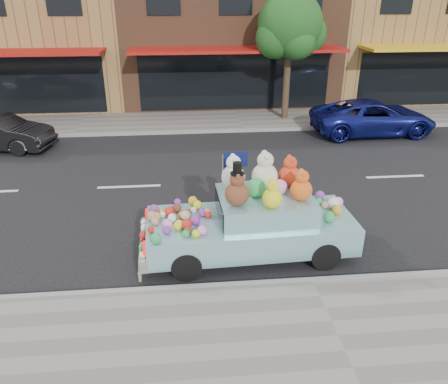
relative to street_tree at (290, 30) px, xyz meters
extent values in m
plane|color=black|center=(-2.03, -6.55, -3.69)|extent=(120.00, 120.00, 0.00)
cube|color=gray|center=(-2.03, -13.05, -3.63)|extent=(60.00, 3.00, 0.12)
cube|color=gray|center=(-2.03, -0.05, -3.63)|extent=(60.00, 3.00, 0.12)
cube|color=gray|center=(-2.03, -11.55, -3.63)|extent=(60.00, 0.12, 0.13)
cube|color=gray|center=(-2.03, -1.55, -3.63)|extent=(60.00, 0.12, 0.13)
cube|color=olive|center=(-12.03, 5.45, -0.19)|extent=(10.00, 8.00, 7.00)
cube|color=black|center=(-12.03, 1.43, -2.29)|extent=(8.50, 0.06, 2.40)
cube|color=brown|center=(-2.03, 5.45, -0.19)|extent=(10.00, 8.00, 7.00)
cube|color=black|center=(-2.03, 1.43, -2.29)|extent=(8.50, 0.06, 2.40)
cube|color=#AA150F|center=(-2.03, 0.55, -0.79)|extent=(9.00, 1.80, 0.12)
cube|color=olive|center=(7.97, 5.45, -0.19)|extent=(10.00, 8.00, 7.00)
cube|color=black|center=(7.97, 1.43, -2.29)|extent=(8.50, 0.06, 2.40)
cylinder|color=#38281C|center=(-0.03, -0.05, -2.09)|extent=(0.28, 0.28, 3.20)
sphere|color=#154C19|center=(-0.03, -0.05, 0.23)|extent=(2.60, 2.60, 2.60)
sphere|color=#154C19|center=(0.67, 0.25, -0.17)|extent=(1.80, 1.80, 1.80)
sphere|color=#154C19|center=(-0.63, -0.25, -0.27)|extent=(1.60, 1.60, 1.60)
sphere|color=#154C19|center=(0.17, -0.65, -0.37)|extent=(1.40, 1.40, 1.40)
sphere|color=#154C19|center=(-0.33, 0.55, -0.07)|extent=(1.60, 1.60, 1.60)
imported|color=navy|center=(2.97, -2.24, -3.03)|extent=(4.80, 2.31, 1.32)
cylinder|color=black|center=(-1.63, -11.03, -3.39)|extent=(0.61, 0.22, 0.60)
cylinder|color=black|center=(-1.70, -9.48, -3.39)|extent=(0.61, 0.22, 0.60)
cylinder|color=black|center=(-4.43, -11.14, -3.39)|extent=(0.61, 0.22, 0.60)
cylinder|color=black|center=(-4.49, -9.59, -3.39)|extent=(0.61, 0.22, 0.60)
cube|color=#8BC4CF|center=(-3.06, -10.31, -3.14)|extent=(4.36, 1.87, 0.60)
cube|color=#8BC4CF|center=(-2.76, -10.30, -2.59)|extent=(1.96, 1.57, 0.50)
cube|color=silver|center=(-5.28, -10.40, -3.29)|extent=(0.23, 1.78, 0.26)
cube|color=red|center=(-5.21, -11.07, -2.97)|extent=(0.07, 0.28, 0.16)
cube|color=red|center=(-5.26, -9.72, -2.97)|extent=(0.07, 0.28, 0.16)
cube|color=black|center=(-3.71, -10.34, -2.59)|extent=(0.09, 1.30, 0.40)
sphere|color=brown|center=(-3.40, -10.67, -2.11)|extent=(0.47, 0.47, 0.47)
sphere|color=brown|center=(-3.40, -10.67, -1.80)|extent=(0.29, 0.29, 0.29)
sphere|color=brown|center=(-3.40, -10.78, -1.71)|extent=(0.11, 0.11, 0.11)
sphere|color=brown|center=(-3.40, -10.57, -1.71)|extent=(0.11, 0.11, 0.11)
cylinder|color=black|center=(-3.40, -10.67, -1.68)|extent=(0.28, 0.28, 0.02)
cylinder|color=black|center=(-3.40, -10.67, -1.57)|extent=(0.18, 0.18, 0.22)
sphere|color=beige|center=(-2.73, -9.95, -2.07)|extent=(0.56, 0.56, 0.56)
sphere|color=beige|center=(-2.73, -9.95, -1.71)|extent=(0.34, 0.34, 0.34)
sphere|color=beige|center=(-2.73, -10.07, -1.60)|extent=(0.13, 0.13, 0.13)
sphere|color=beige|center=(-2.73, -9.83, -1.60)|extent=(0.13, 0.13, 0.13)
sphere|color=#E35115|center=(-2.10, -10.57, -2.12)|extent=(0.44, 0.44, 0.44)
sphere|color=#E35115|center=(-2.10, -10.57, -1.84)|extent=(0.27, 0.27, 0.27)
sphere|color=#E35115|center=(-2.10, -10.67, -1.75)|extent=(0.10, 0.10, 0.10)
sphere|color=#E35115|center=(-2.10, -10.48, -1.75)|extent=(0.10, 0.10, 0.10)
sphere|color=red|center=(-2.18, -9.87, -2.11)|extent=(0.46, 0.46, 0.46)
sphere|color=red|center=(-2.18, -9.87, -1.81)|extent=(0.29, 0.29, 0.29)
sphere|color=red|center=(-2.18, -9.98, -1.72)|extent=(0.11, 0.11, 0.11)
sphere|color=red|center=(-2.18, -9.77, -1.72)|extent=(0.11, 0.11, 0.11)
sphere|color=white|center=(-3.38, -9.87, -2.09)|extent=(0.50, 0.50, 0.50)
sphere|color=white|center=(-3.38, -9.87, -1.77)|extent=(0.31, 0.31, 0.31)
sphere|color=white|center=(-3.38, -9.98, -1.66)|extent=(0.12, 0.12, 0.12)
sphere|color=white|center=(-3.38, -9.76, -1.66)|extent=(0.12, 0.12, 0.12)
sphere|color=yellow|center=(-2.74, -10.85, -2.15)|extent=(0.39, 0.39, 0.39)
sphere|color=yellow|center=(-2.74, -10.85, -1.90)|extent=(0.24, 0.24, 0.24)
sphere|color=yellow|center=(-2.74, -10.93, -1.82)|extent=(0.09, 0.09, 0.09)
sphere|color=yellow|center=(-2.74, -10.76, -1.82)|extent=(0.09, 0.09, 0.09)
sphere|color=green|center=(-2.96, -10.31, -2.16)|extent=(0.40, 0.40, 0.40)
sphere|color=pink|center=(-2.47, -10.24, -2.19)|extent=(0.32, 0.32, 0.32)
sphere|color=#4F3416|center=(-4.59, -9.92, -2.75)|extent=(0.19, 0.19, 0.19)
sphere|color=#4F3416|center=(-4.59, -10.33, -2.76)|extent=(0.16, 0.16, 0.16)
sphere|color=silver|center=(-4.69, -10.36, -2.75)|extent=(0.19, 0.19, 0.19)
sphere|color=#A27759|center=(-5.03, -10.43, -2.76)|extent=(0.18, 0.18, 0.18)
sphere|color=#782E8D|center=(-4.58, -9.59, -2.76)|extent=(0.16, 0.16, 0.16)
sphere|color=#4F3416|center=(-5.01, -10.09, -2.76)|extent=(0.17, 0.17, 0.17)
sphere|color=#782E8D|center=(-4.07, -10.14, -2.76)|extent=(0.17, 0.17, 0.17)
sphere|color=#A27759|center=(-5.00, -10.23, -2.75)|extent=(0.18, 0.18, 0.18)
sphere|color=green|center=(-4.98, -11.15, -2.73)|extent=(0.22, 0.22, 0.22)
sphere|color=#782E8D|center=(-5.07, -9.94, -2.74)|extent=(0.21, 0.21, 0.21)
sphere|color=silver|center=(-4.24, -9.98, -2.78)|extent=(0.13, 0.13, 0.13)
sphere|color=#782E8D|center=(-4.69, -9.81, -2.78)|extent=(0.13, 0.13, 0.13)
sphere|color=green|center=(-4.42, -10.97, -2.77)|extent=(0.15, 0.15, 0.15)
sphere|color=#A27759|center=(-4.93, -10.00, -2.77)|extent=(0.14, 0.14, 0.14)
sphere|color=#4F3416|center=(-4.36, -10.11, -2.76)|extent=(0.16, 0.16, 0.16)
sphere|color=orange|center=(-4.24, -9.59, -2.74)|extent=(0.20, 0.20, 0.20)
sphere|color=#C6CE16|center=(-4.57, -10.67, -2.75)|extent=(0.18, 0.18, 0.18)
sphere|color=#4F3416|center=(-4.38, -10.87, -2.76)|extent=(0.16, 0.16, 0.16)
sphere|color=red|center=(-4.40, -10.65, -2.74)|extent=(0.21, 0.21, 0.21)
sphere|color=red|center=(-4.75, -10.07, -2.74)|extent=(0.21, 0.21, 0.21)
sphere|color=#782E8D|center=(-4.98, -10.00, -2.77)|extent=(0.15, 0.15, 0.15)
sphere|color=#A27759|center=(-3.95, -10.13, -2.76)|extent=(0.17, 0.17, 0.17)
sphere|color=#4F3416|center=(-4.44, -10.09, -2.78)|extent=(0.13, 0.13, 0.13)
sphere|color=red|center=(-5.10, -10.73, -2.78)|extent=(0.13, 0.13, 0.13)
sphere|color=red|center=(-3.95, -10.22, -2.77)|extent=(0.14, 0.14, 0.14)
sphere|color=beige|center=(-4.55, -10.59, -2.76)|extent=(0.17, 0.17, 0.17)
sphere|color=#C6CE16|center=(-4.22, -11.00, -2.76)|extent=(0.16, 0.16, 0.16)
sphere|color=#A27759|center=(-5.11, -9.82, -2.77)|extent=(0.14, 0.14, 0.14)
sphere|color=#782E8D|center=(-4.22, -10.49, -2.74)|extent=(0.21, 0.21, 0.21)
sphere|color=pink|center=(-4.10, -10.90, -2.75)|extent=(0.19, 0.19, 0.19)
sphere|color=pink|center=(-4.78, -10.61, -2.74)|extent=(0.21, 0.21, 0.21)
sphere|color=#C6CE16|center=(-4.15, -9.81, -2.74)|extent=(0.20, 0.20, 0.20)
sphere|color=beige|center=(-4.89, -10.11, -2.78)|extent=(0.13, 0.13, 0.13)
sphere|color=#782E8D|center=(-4.79, -10.80, -2.76)|extent=(0.16, 0.16, 0.16)
sphere|color=#A27759|center=(-4.49, -10.23, -2.76)|extent=(0.17, 0.17, 0.17)
sphere|color=#A27759|center=(-5.10, -10.25, -2.74)|extent=(0.21, 0.21, 0.21)
sphere|color=#D8A88C|center=(-4.41, -10.31, -2.72)|extent=(0.22, 0.22, 0.22)
sphere|color=#A27759|center=(-5.30, -10.03, -3.09)|extent=(0.15, 0.15, 0.15)
sphere|color=beige|center=(-5.27, -10.79, -3.10)|extent=(0.13, 0.13, 0.13)
sphere|color=beige|center=(-5.25, -11.11, -3.10)|extent=(0.12, 0.12, 0.12)
sphere|color=red|center=(-5.28, -10.43, -3.08)|extent=(0.18, 0.18, 0.18)
sphere|color=beige|center=(-5.29, -10.07, -3.09)|extent=(0.16, 0.16, 0.16)
sphere|color=green|center=(-5.26, -10.88, -3.08)|extent=(0.16, 0.16, 0.16)
sphere|color=beige|center=(-5.30, -9.88, -3.08)|extent=(0.17, 0.17, 0.17)
sphere|color=silver|center=(-5.29, -10.14, -3.10)|extent=(0.14, 0.14, 0.14)
sphere|color=#782E8D|center=(-5.30, -9.82, -3.07)|extent=(0.18, 0.18, 0.18)
sphere|color=#A27759|center=(-1.40, -10.04, -2.76)|extent=(0.17, 0.17, 0.17)
sphere|color=green|center=(-1.49, -10.63, -2.73)|extent=(0.23, 0.23, 0.23)
sphere|color=#782E8D|center=(-1.38, -9.61, -2.73)|extent=(0.22, 0.22, 0.22)
sphere|color=green|center=(-1.50, -9.89, -2.75)|extent=(0.19, 0.19, 0.19)
sphere|color=beige|center=(-1.21, -10.05, -2.72)|extent=(0.25, 0.25, 0.25)
sphere|color=pink|center=(-1.07, -9.96, -2.74)|extent=(0.21, 0.21, 0.21)
sphere|color=orange|center=(-1.22, -10.32, -2.74)|extent=(0.21, 0.21, 0.21)
cylinder|color=#997A54|center=(-5.33, -11.25, -3.53)|extent=(0.06, 0.06, 0.17)
sphere|color=#997A54|center=(-5.33, -11.25, -3.43)|extent=(0.07, 0.07, 0.07)
cylinder|color=#997A54|center=(-5.33, -11.14, -3.53)|extent=(0.06, 0.06, 0.17)
sphere|color=#997A54|center=(-5.33, -11.14, -3.43)|extent=(0.07, 0.07, 0.07)
cylinder|color=#997A54|center=(-5.34, -11.04, -3.53)|extent=(0.06, 0.06, 0.17)
sphere|color=#997A54|center=(-5.34, -11.04, -3.43)|extent=(0.07, 0.07, 0.07)
cylinder|color=#997A54|center=(-5.34, -10.93, -3.53)|extent=(0.06, 0.06, 0.17)
sphere|color=#997A54|center=(-5.34, -10.93, -3.43)|extent=(0.07, 0.07, 0.07)
cylinder|color=#997A54|center=(-5.35, -10.82, -3.53)|extent=(0.06, 0.06, 0.17)
sphere|color=#997A54|center=(-5.35, -10.82, -3.43)|extent=(0.07, 0.07, 0.07)
cylinder|color=#997A54|center=(-5.35, -10.72, -3.53)|extent=(0.06, 0.06, 0.17)
sphere|color=#997A54|center=(-5.35, -10.72, -3.43)|extent=(0.07, 0.07, 0.07)
cylinder|color=#997A54|center=(-5.35, -10.61, -3.53)|extent=(0.06, 0.06, 0.17)
sphere|color=#997A54|center=(-5.35, -10.61, -3.43)|extent=(0.07, 0.07, 0.07)
cylinder|color=#997A54|center=(-5.36, -10.51, -3.53)|extent=(0.06, 0.06, 0.17)
sphere|color=#997A54|center=(-5.36, -10.51, -3.43)|extent=(0.07, 0.07, 0.07)
cylinder|color=#997A54|center=(-5.36, -10.40, -3.53)|extent=(0.06, 0.06, 0.17)
sphere|color=#997A54|center=(-5.36, -10.40, -3.43)|extent=(0.07, 0.07, 0.07)
cylinder|color=#997A54|center=(-5.37, -10.29, -3.53)|extent=(0.06, 0.06, 0.17)
sphere|color=#997A54|center=(-5.37, -10.29, -3.43)|extent=(0.07, 0.07, 0.07)
cylinder|color=#997A54|center=(-5.37, -10.19, -3.53)|extent=(0.06, 0.06, 0.17)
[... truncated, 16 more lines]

